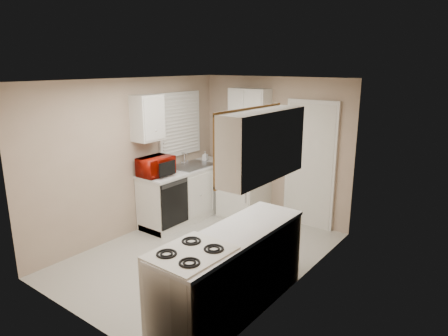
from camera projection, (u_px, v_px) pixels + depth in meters
The scene contains 19 objects.
floor at pixel (203, 254), 5.62m from camera, with size 3.80×3.80×0.00m, color beige.
ceiling at pixel (200, 80), 5.02m from camera, with size 3.80×3.80×0.00m, color white.
wall_left at pixel (132, 158), 6.14m from camera, with size 3.80×3.80×0.00m, color tan.
wall_right at pixel (296, 192), 4.50m from camera, with size 3.80×3.80×0.00m, color tan.
wall_back at pixel (273, 149), 6.79m from camera, with size 2.80×2.80×0.00m, color tan.
wall_front at pixel (75, 213), 3.85m from camera, with size 2.80×2.80×0.00m, color tan.
left_counter at pixel (187, 193), 6.85m from camera, with size 0.60×1.80×0.90m, color silver.
dishwasher at pixel (175, 204), 6.20m from camera, with size 0.03×0.58×0.72m, color black.
sink at pixel (192, 168), 6.86m from camera, with size 0.54×0.74×0.16m, color gray.
microwave at pixel (156, 166), 6.23m from camera, with size 0.30×0.53×0.36m, color #940F04.
soap_bottle at pixel (205, 156), 7.17m from camera, with size 0.08×0.08×0.18m, color silver.
window_blinds at pixel (180, 124), 6.82m from camera, with size 0.10×0.98×1.08m, color silver.
upper_cabinet_left at pixel (147, 118), 6.07m from camera, with size 0.30×0.45×0.70m, color silver.
refrigerator at pixel (244, 168), 6.83m from camera, with size 0.71×0.69×1.73m, color silver.
cabinet_over_fridge at pixel (250, 101), 6.70m from camera, with size 0.70×0.30×0.40m, color silver.
interior_door at pixel (310, 165), 6.39m from camera, with size 0.86×0.06×2.08m, color silver.
right_counter at pixel (233, 272), 4.25m from camera, with size 0.60×2.00×0.90m, color silver.
stove at pixel (192, 296), 3.80m from camera, with size 0.61×0.75×0.91m, color silver.
upper_cabinet_right at pixel (263, 145), 4.05m from camera, with size 0.30×1.20×0.70m, color silver.
Camera 1 is at (3.33, -3.92, 2.60)m, focal length 32.00 mm.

